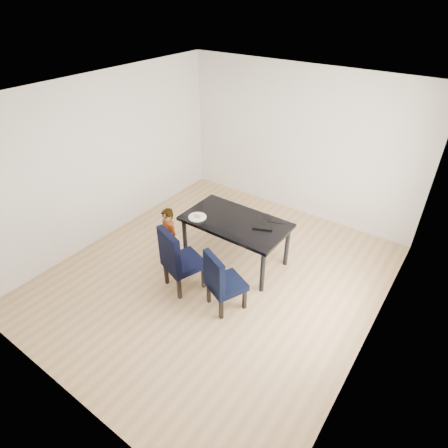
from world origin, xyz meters
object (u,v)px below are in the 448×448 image
Objects in this scene: chair_right at (227,280)px; plate at (197,217)px; chair_left at (183,258)px; child at (169,239)px; dining_table at (235,241)px; laptop at (263,226)px.

chair_right is 3.28× the size of plate.
chair_left reaches higher than chair_right.
chair_right is 0.90× the size of child.
dining_table is 1.75× the size of chair_right.
chair_right is (0.47, -0.90, 0.08)m from dining_table.
laptop is at bearing 47.80° from child.
plate is at bearing 75.59° from child.
dining_table is at bearing 93.23° from chair_left.
chair_right reaches higher than laptop.
chair_right is at bearing -62.43° from dining_table.
child is at bearing 10.53° from laptop.
child is 3.42× the size of laptop.
plate is at bearing -2.41° from laptop.
plate is 0.94× the size of laptop.
child is 0.55m from plate.
chair_left is 1.00× the size of child.
child is at bearing 174.32° from chair_left.
dining_table is 1.02m from chair_right.
dining_table is 5.39× the size of laptop.
chair_left reaches higher than plate.
laptop is (1.17, 0.80, 0.25)m from child.
chair_right is at bearing 69.28° from laptop.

